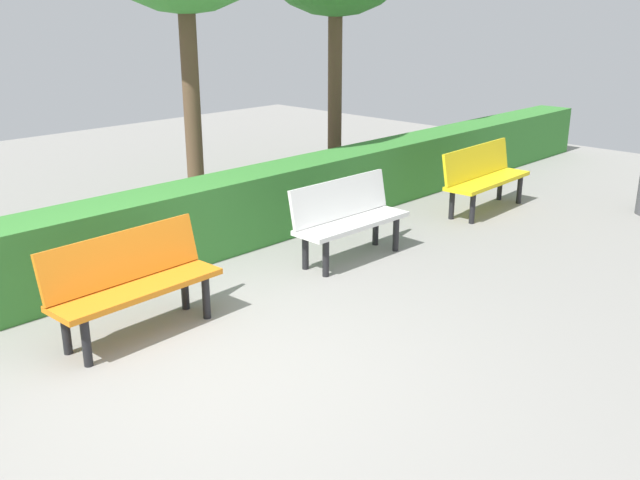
{
  "coord_description": "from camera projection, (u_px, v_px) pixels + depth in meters",
  "views": [
    {
      "loc": [
        2.84,
        3.91,
        2.64
      ],
      "look_at": [
        -1.66,
        -0.41,
        0.55
      ],
      "focal_mm": 39.61,
      "sensor_mm": 36.0,
      "label": 1
    }
  ],
  "objects": [
    {
      "name": "bench_white",
      "position": [
        348.0,
        216.0,
        7.58
      ],
      "size": [
        1.43,
        0.49,
        0.86
      ],
      "rotation": [
        0.0,
        0.0,
        -0.02
      ],
      "color": "white",
      "rests_on": "ground_plane"
    },
    {
      "name": "ground_plane",
      "position": [
        207.0,
        371.0,
        5.35
      ],
      "size": [
        21.24,
        21.24,
        0.0
      ],
      "primitive_type": "plane",
      "color": "gray"
    },
    {
      "name": "hedge_row",
      "position": [
        176.0,
        226.0,
        7.47
      ],
      "size": [
        17.24,
        0.6,
        0.81
      ],
      "primitive_type": "cube",
      "color": "#387F33",
      "rests_on": "ground_plane"
    },
    {
      "name": "bench_yellow",
      "position": [
        484.0,
        175.0,
        9.39
      ],
      "size": [
        1.59,
        0.51,
        0.86
      ],
      "rotation": [
        0.0,
        0.0,
        0.04
      ],
      "color": "yellow",
      "rests_on": "ground_plane"
    },
    {
      "name": "bench_orange",
      "position": [
        132.0,
        279.0,
        5.83
      ],
      "size": [
        1.48,
        0.52,
        0.86
      ],
      "rotation": [
        0.0,
        0.0,
        0.03
      ],
      "color": "orange",
      "rests_on": "ground_plane"
    }
  ]
}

